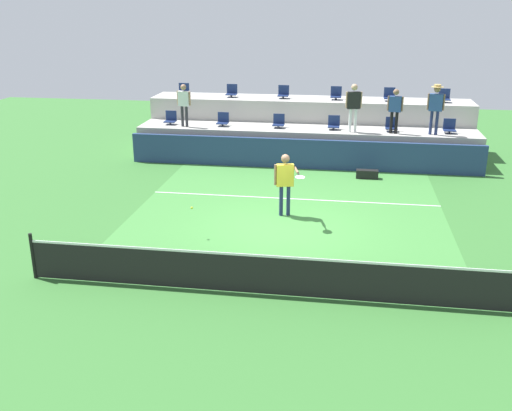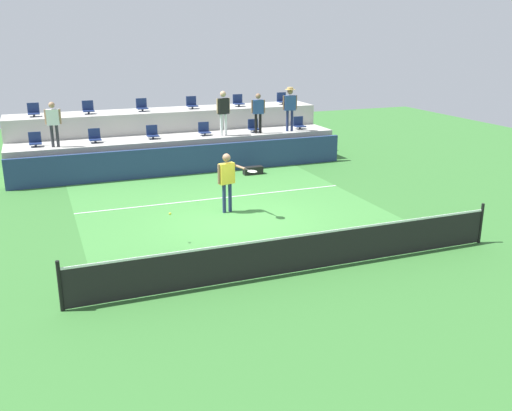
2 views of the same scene
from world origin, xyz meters
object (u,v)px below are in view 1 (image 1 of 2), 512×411
object	(u,v)px
spectator_in_white	(354,103)
equipment_bag	(367,174)
stadium_chair_lower_far_right	(449,127)
stadium_chair_upper_mid_left	(283,93)
tennis_ball	(192,208)
stadium_chair_lower_left	(223,120)
spectator_leaning_on_rail	(395,107)
stadium_chair_upper_far_left	(184,91)
spectator_in_grey	(184,101)
stadium_chair_lower_mid_right	(334,124)
stadium_chair_upper_far_right	(444,97)
stadium_chair_upper_mid_right	(336,94)
spectator_with_hat	(436,104)
tennis_player	(285,178)
stadium_chair_upper_left	(232,92)
stadium_chair_lower_right	(391,125)
stadium_chair_lower_far_left	(171,119)
stadium_chair_upper_right	(389,95)
stadium_chair_lower_mid_left	(279,122)

from	to	relation	value
spectator_in_white	equipment_bag	size ratio (longest dim) A/B	2.34
stadium_chair_lower_far_right	stadium_chair_upper_mid_left	world-z (taller)	stadium_chair_upper_mid_left
stadium_chair_upper_mid_left	spectator_in_white	world-z (taller)	spectator_in_white
tennis_ball	stadium_chair_lower_left	bearing A→B (deg)	96.34
stadium_chair_upper_mid_left	spectator_leaning_on_rail	size ratio (longest dim) A/B	0.32
stadium_chair_upper_far_left	spectator_in_grey	distance (m)	2.27
spectator_leaning_on_rail	equipment_bag	distance (m)	2.89
stadium_chair_lower_mid_right	stadium_chair_upper_far_right	distance (m)	4.68
stadium_chair_upper_mid_right	spectator_with_hat	size ratio (longest dim) A/B	0.29
stadium_chair_lower_mid_right	stadium_chair_upper_mid_right	distance (m)	1.99
spectator_in_grey	tennis_ball	size ratio (longest dim) A/B	23.99
stadium_chair_upper_far_left	spectator_with_hat	bearing A→B (deg)	-12.33
stadium_chair_upper_mid_right	tennis_player	world-z (taller)	stadium_chair_upper_mid_right
stadium_chair_upper_mid_left	spectator_leaning_on_rail	xyz separation A→B (m)	(4.34, -2.18, -0.09)
tennis_ball	stadium_chair_upper_mid_left	bearing A→B (deg)	83.01
stadium_chair_upper_left	stadium_chair_upper_far_right	bearing A→B (deg)	0.00
stadium_chair_lower_right	stadium_chair_upper_left	xyz separation A→B (m)	(-6.45, 1.80, 0.85)
stadium_chair_lower_far_left	stadium_chair_upper_right	xyz separation A→B (m)	(8.55, 1.80, 0.85)
spectator_with_hat	tennis_ball	distance (m)	10.72
stadium_chair_lower_left	tennis_player	size ratio (longest dim) A/B	0.29
stadium_chair_lower_mid_right	tennis_ball	size ratio (longest dim) A/B	7.65
stadium_chair_upper_far_right	equipment_bag	xyz separation A→B (m)	(-2.95, -3.97, -2.16)
spectator_in_white	stadium_chair_lower_mid_left	bearing A→B (deg)	172.23
stadium_chair_upper_left	stadium_chair_upper_mid_left	xyz separation A→B (m)	(2.16, 0.00, 0.00)
stadium_chair_upper_mid_right	stadium_chair_upper_far_right	world-z (taller)	same
stadium_chair_lower_far_right	stadium_chair_upper_left	distance (m)	8.78
stadium_chair_lower_far_right	tennis_ball	xyz separation A→B (m)	(-7.64, -8.34, -0.65)
stadium_chair_lower_far_right	stadium_chair_lower_far_left	bearing A→B (deg)	180.00
spectator_leaning_on_rail	stadium_chair_lower_far_left	bearing A→B (deg)	177.45
stadium_chair_upper_far_left	stadium_chair_upper_mid_right	xyz separation A→B (m)	(6.36, 0.00, 0.00)
spectator_in_white	equipment_bag	xyz separation A→B (m)	(0.58, -1.79, -2.18)
stadium_chair_upper_far_right	stadium_chair_lower_far_left	bearing A→B (deg)	-170.42
stadium_chair_lower_left	spectator_in_grey	size ratio (longest dim) A/B	0.32
stadium_chair_lower_mid_left	stadium_chair_lower_far_right	distance (m)	6.36
stadium_chair_lower_mid_right	stadium_chair_upper_left	xyz separation A→B (m)	(-4.30, 1.80, 0.85)
stadium_chair_upper_right	equipment_bag	size ratio (longest dim) A/B	0.68
spectator_with_hat	stadium_chair_upper_far_left	bearing A→B (deg)	167.67
tennis_ball	equipment_bag	size ratio (longest dim) A/B	0.09
stadium_chair_lower_far_left	spectator_in_white	bearing A→B (deg)	-3.08
spectator_in_white	spectator_in_grey	bearing A→B (deg)	-180.00
stadium_chair_upper_mid_right	spectator_in_grey	bearing A→B (deg)	-159.19
stadium_chair_upper_far_left	stadium_chair_upper_right	size ratio (longest dim) A/B	1.00
stadium_chair_lower_far_left	stadium_chair_upper_left	bearing A→B (deg)	40.24
tennis_ball	spectator_in_grey	bearing A→B (deg)	106.52
tennis_player	stadium_chair_upper_right	bearing A→B (deg)	68.17
stadium_chair_lower_mid_left	tennis_player	size ratio (longest dim) A/B	0.29
stadium_chair_upper_far_left	stadium_chair_upper_left	size ratio (longest dim) A/B	1.00
spectator_with_hat	tennis_ball	xyz separation A→B (m)	(-7.01, -7.96, -1.57)
tennis_player	spectator_leaning_on_rail	world-z (taller)	spectator_leaning_on_rail
stadium_chair_lower_mid_left	stadium_chair_upper_far_right	xyz separation A→B (m)	(6.35, 1.80, 0.85)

